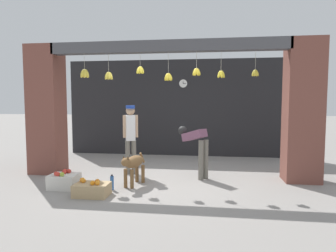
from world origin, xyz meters
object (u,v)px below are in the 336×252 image
(shopkeeper, at_px, (131,134))
(water_bottle, at_px, (112,183))
(wall_clock, at_px, (183,84))
(fruit_crate_oranges, at_px, (92,189))
(worker_stooping, at_px, (196,144))
(fruit_crate_apples, at_px, (64,181))
(dog, at_px, (133,164))

(shopkeeper, xyz_separation_m, water_bottle, (-0.03, -1.26, -0.78))
(wall_clock, bearing_deg, shopkeeper, -111.43)
(fruit_crate_oranges, distance_m, wall_clock, 4.79)
(worker_stooping, bearing_deg, shopkeeper, 130.48)
(fruit_crate_oranges, xyz_separation_m, fruit_crate_apples, (-0.70, 0.35, 0.03))
(shopkeeper, bearing_deg, fruit_crate_apples, 31.39)
(shopkeeper, xyz_separation_m, fruit_crate_oranges, (-0.26, -1.65, -0.79))
(shopkeeper, distance_m, wall_clock, 2.96)
(dog, height_order, shopkeeper, shopkeeper)
(worker_stooping, relative_size, fruit_crate_apples, 2.09)
(dog, height_order, water_bottle, dog)
(dog, distance_m, fruit_crate_apples, 1.35)
(fruit_crate_oranges, distance_m, fruit_crate_apples, 0.78)
(dog, height_order, fruit_crate_oranges, dog)
(water_bottle, distance_m, wall_clock, 4.39)
(worker_stooping, distance_m, fruit_crate_apples, 2.79)
(dog, height_order, worker_stooping, worker_stooping)
(shopkeeper, bearing_deg, worker_stooping, 154.34)
(fruit_crate_oranges, xyz_separation_m, wall_clock, (1.24, 4.14, 2.08))
(dog, height_order, wall_clock, wall_clock)
(water_bottle, bearing_deg, worker_stooping, 37.87)
(fruit_crate_oranges, bearing_deg, worker_stooping, 41.81)
(fruit_crate_oranges, xyz_separation_m, water_bottle, (0.24, 0.39, 0.02))
(fruit_crate_apples, distance_m, water_bottle, 0.93)
(worker_stooping, height_order, fruit_crate_apples, worker_stooping)
(dog, relative_size, wall_clock, 3.29)
(worker_stooping, relative_size, fruit_crate_oranges, 1.85)
(shopkeeper, relative_size, fruit_crate_apples, 2.98)
(wall_clock, bearing_deg, fruit_crate_apples, -117.09)
(shopkeeper, xyz_separation_m, worker_stooping, (1.48, -0.09, -0.18))
(water_bottle, relative_size, wall_clock, 1.13)
(fruit_crate_apples, bearing_deg, fruit_crate_oranges, -26.81)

